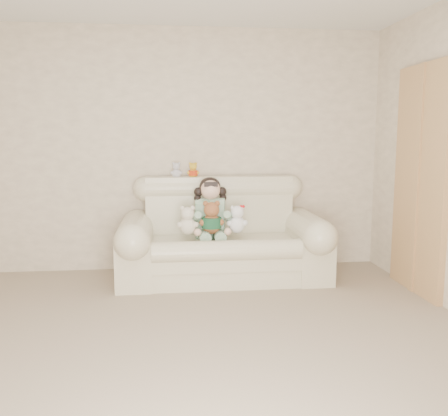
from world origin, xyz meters
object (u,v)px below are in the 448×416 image
(brown_teddy, at_px, (211,214))
(white_cat, at_px, (237,216))
(seated_child, at_px, (210,207))
(cream_teddy, at_px, (188,218))
(sofa, at_px, (223,229))

(brown_teddy, bearing_deg, white_cat, 20.36)
(seated_child, xyz_separation_m, cream_teddy, (-0.24, -0.21, -0.07))
(brown_teddy, xyz_separation_m, white_cat, (0.26, 0.02, -0.03))
(white_cat, relative_size, cream_teddy, 1.00)
(white_cat, bearing_deg, seated_child, 126.93)
(white_cat, bearing_deg, cream_teddy, 165.81)
(seated_child, xyz_separation_m, white_cat, (0.25, -0.17, -0.07))
(brown_teddy, xyz_separation_m, cream_teddy, (-0.24, -0.01, -0.03))
(brown_teddy, height_order, white_cat, brown_teddy)
(cream_teddy, bearing_deg, white_cat, 23.27)
(seated_child, bearing_deg, brown_teddy, -83.00)
(sofa, relative_size, brown_teddy, 5.47)
(sofa, bearing_deg, seated_child, 146.17)
(sofa, xyz_separation_m, cream_teddy, (-0.36, -0.13, 0.15))
(seated_child, distance_m, cream_teddy, 0.33)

